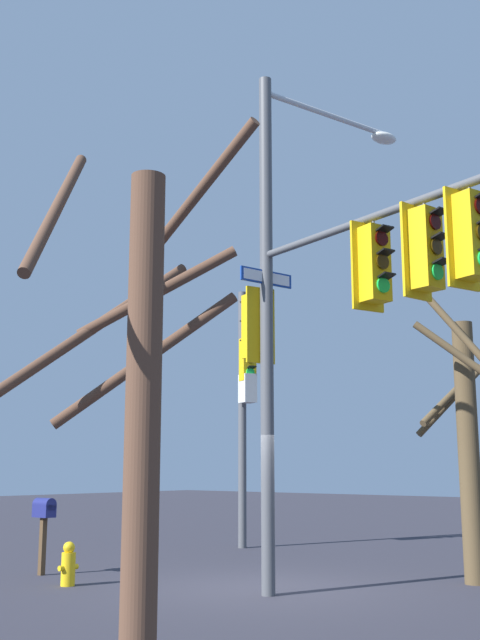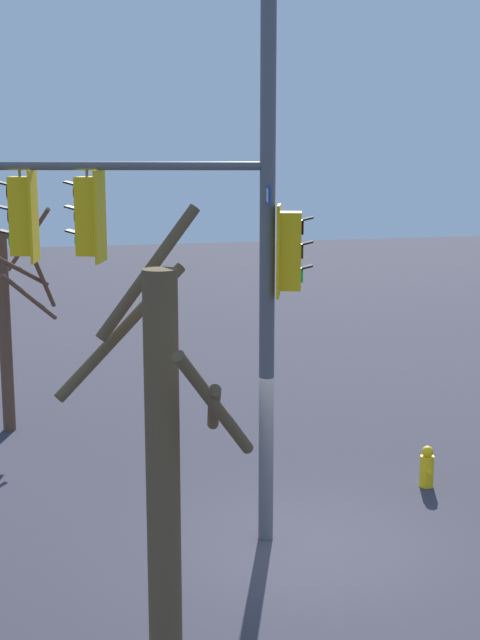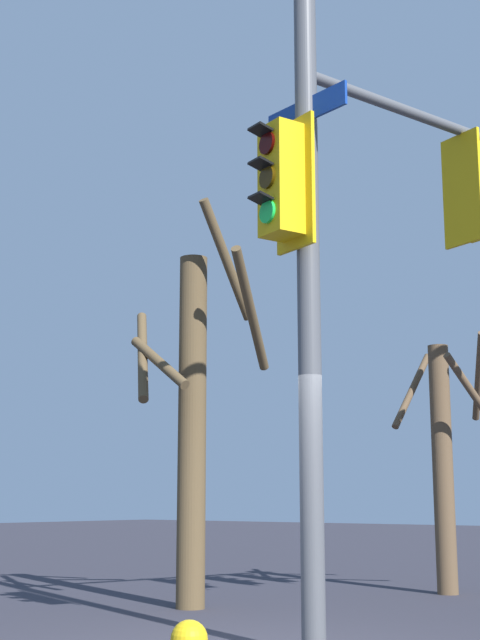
# 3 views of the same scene
# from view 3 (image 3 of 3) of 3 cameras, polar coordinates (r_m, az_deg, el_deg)

# --- Properties ---
(main_signal_pole_assembly) EXTENTS (4.57, 5.67, 8.78)m
(main_signal_pole_assembly) POSITION_cam_3_polar(r_m,az_deg,el_deg) (10.27, 9.68, 9.12)
(main_signal_pole_assembly) COLOR #4C4F54
(main_signal_pole_assembly) RESTS_ON ground
(bare_tree_behind_pole) EXTENTS (1.53, 1.79, 3.80)m
(bare_tree_behind_pole) POSITION_cam_3_polar(r_m,az_deg,el_deg) (14.23, 12.60, -8.21)
(bare_tree_behind_pole) COLOR brown
(bare_tree_behind_pole) RESTS_ON ground
(bare_tree_corner) EXTENTS (2.15, 2.14, 5.21)m
(bare_tree_corner) POSITION_cam_3_polar(r_m,az_deg,el_deg) (12.14, -2.93, -5.60)
(bare_tree_corner) COLOR brown
(bare_tree_corner) RESTS_ON ground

